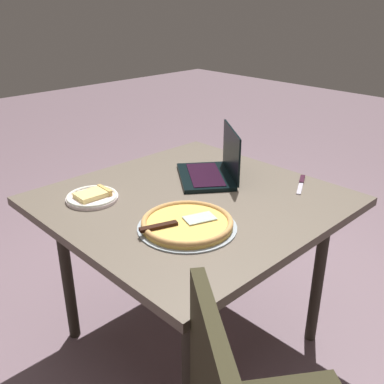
{
  "coord_description": "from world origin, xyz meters",
  "views": [
    {
      "loc": [
        -1.15,
        -1.19,
        1.51
      ],
      "look_at": [
        -0.07,
        -0.07,
        0.81
      ],
      "focal_mm": 41.08,
      "sensor_mm": 36.0,
      "label": 1
    }
  ],
  "objects_px": {
    "dining_table": "(192,213)",
    "table_knife": "(301,183)",
    "pizza_plate": "(92,197)",
    "pizza_tray": "(187,223)",
    "laptop": "(214,168)"
  },
  "relations": [
    {
      "from": "dining_table",
      "to": "pizza_tray",
      "type": "height_order",
      "value": "pizza_tray"
    },
    {
      "from": "laptop",
      "to": "table_knife",
      "type": "height_order",
      "value": "laptop"
    },
    {
      "from": "dining_table",
      "to": "table_knife",
      "type": "height_order",
      "value": "table_knife"
    },
    {
      "from": "pizza_tray",
      "to": "table_knife",
      "type": "xyz_separation_m",
      "value": [
        0.65,
        -0.06,
        -0.01
      ]
    },
    {
      "from": "dining_table",
      "to": "pizza_plate",
      "type": "xyz_separation_m",
      "value": [
        -0.31,
        0.27,
        0.09
      ]
    },
    {
      "from": "table_knife",
      "to": "dining_table",
      "type": "bearing_deg",
      "value": 152.84
    },
    {
      "from": "dining_table",
      "to": "pizza_tray",
      "type": "relative_size",
      "value": 3.06
    },
    {
      "from": "dining_table",
      "to": "laptop",
      "type": "xyz_separation_m",
      "value": [
        0.22,
        0.08,
        0.12
      ]
    },
    {
      "from": "pizza_plate",
      "to": "pizza_tray",
      "type": "distance_m",
      "value": 0.46
    },
    {
      "from": "dining_table",
      "to": "laptop",
      "type": "bearing_deg",
      "value": 21.14
    },
    {
      "from": "pizza_tray",
      "to": "dining_table",
      "type": "bearing_deg",
      "value": 41.94
    },
    {
      "from": "dining_table",
      "to": "pizza_tray",
      "type": "bearing_deg",
      "value": -138.06
    },
    {
      "from": "table_knife",
      "to": "laptop",
      "type": "bearing_deg",
      "value": 126.6
    },
    {
      "from": "laptop",
      "to": "table_knife",
      "type": "bearing_deg",
      "value": -53.4
    },
    {
      "from": "laptop",
      "to": "pizza_plate",
      "type": "height_order",
      "value": "laptop"
    }
  ]
}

